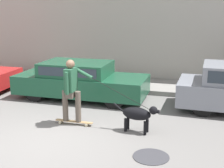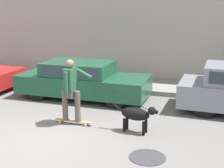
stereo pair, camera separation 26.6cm
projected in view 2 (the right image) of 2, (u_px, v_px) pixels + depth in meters
name	position (u px, v px, depth m)	size (l,w,h in m)	color
ground_plane	(46.00, 140.00, 7.00)	(36.00, 36.00, 0.00)	slate
back_wall	(125.00, 6.00, 12.18)	(32.00, 0.30, 5.88)	#ADA89E
sidewalk_curb	(116.00, 83.00, 11.83)	(30.00, 1.91, 0.15)	gray
parked_car_1	(82.00, 80.00, 10.09)	(4.20, 1.67, 1.19)	black
dog	(137.00, 115.00, 7.31)	(1.14, 0.40, 0.69)	black
skateboarder	(71.00, 88.00, 7.73)	(2.52, 0.58, 1.66)	beige
manhole_cover	(147.00, 157.00, 6.17)	(0.73, 0.73, 0.01)	#38383D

